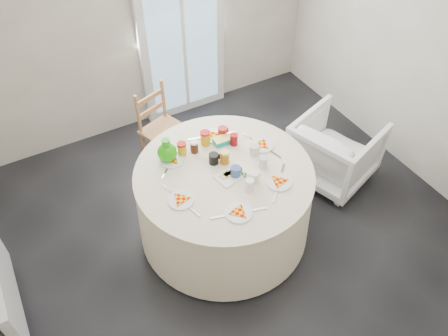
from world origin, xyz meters
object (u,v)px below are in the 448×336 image
radiator (4,284)px  table (224,202)px  wooden_chair (164,127)px  armchair (336,147)px  green_pitcher (167,150)px

radiator → table: 1.82m
table → radiator: bearing=176.7°
table → wooden_chair: size_ratio=1.72×
wooden_chair → radiator: bearing=-170.5°
radiator → wooden_chair: 2.01m
radiator → armchair: (3.14, -0.02, 0.01)m
wooden_chair → armchair: wooden_chair is taller
radiator → wooden_chair: size_ratio=1.13×
armchair → green_pitcher: (-1.66, 0.27, 0.48)m
radiator → green_pitcher: bearing=9.4°
wooden_chair → green_pitcher: size_ratio=4.15×
green_pitcher → radiator: bearing=-169.4°
green_pitcher → armchair: bearing=-8.1°
armchair → green_pitcher: size_ratio=3.55×
table → green_pitcher: bearing=134.0°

